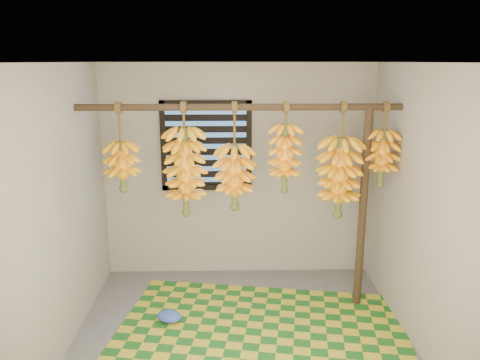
{
  "coord_description": "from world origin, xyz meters",
  "views": [
    {
      "loc": [
        -0.1,
        -3.61,
        2.41
      ],
      "look_at": [
        0.0,
        0.55,
        1.35
      ],
      "focal_mm": 35.0,
      "sensor_mm": 36.0,
      "label": 1
    }
  ],
  "objects_px": {
    "banana_bunch_c": "(235,177)",
    "banana_bunch_f": "(382,158)",
    "support_post": "(363,210)",
    "plastic_bag": "(169,316)",
    "banana_bunch_a": "(122,166)",
    "banana_bunch_d": "(285,158)",
    "banana_bunch_b": "(185,172)",
    "banana_bunch_e": "(339,178)",
    "woven_mat": "(260,344)"
  },
  "relations": [
    {
      "from": "support_post",
      "to": "banana_bunch_b",
      "type": "xyz_separation_m",
      "value": [
        -1.71,
        -0.0,
        0.39
      ]
    },
    {
      "from": "banana_bunch_a",
      "to": "banana_bunch_e",
      "type": "height_order",
      "value": "same"
    },
    {
      "from": "woven_mat",
      "to": "banana_bunch_a",
      "type": "height_order",
      "value": "banana_bunch_a"
    },
    {
      "from": "plastic_bag",
      "to": "banana_bunch_f",
      "type": "bearing_deg",
      "value": 8.92
    },
    {
      "from": "banana_bunch_d",
      "to": "banana_bunch_e",
      "type": "distance_m",
      "value": 0.56
    },
    {
      "from": "banana_bunch_a",
      "to": "banana_bunch_d",
      "type": "height_order",
      "value": "same"
    },
    {
      "from": "plastic_bag",
      "to": "banana_bunch_c",
      "type": "distance_m",
      "value": 1.46
    },
    {
      "from": "support_post",
      "to": "banana_bunch_a",
      "type": "height_order",
      "value": "banana_bunch_a"
    },
    {
      "from": "woven_mat",
      "to": "banana_bunch_c",
      "type": "distance_m",
      "value": 1.52
    },
    {
      "from": "plastic_bag",
      "to": "banana_bunch_d",
      "type": "bearing_deg",
      "value": 16.07
    },
    {
      "from": "banana_bunch_e",
      "to": "banana_bunch_f",
      "type": "distance_m",
      "value": 0.44
    },
    {
      "from": "banana_bunch_d",
      "to": "woven_mat",
      "type": "bearing_deg",
      "value": -110.77
    },
    {
      "from": "banana_bunch_d",
      "to": "banana_bunch_f",
      "type": "xyz_separation_m",
      "value": [
        0.92,
        0.0,
        -0.0
      ]
    },
    {
      "from": "woven_mat",
      "to": "banana_bunch_b",
      "type": "bearing_deg",
      "value": 133.81
    },
    {
      "from": "banana_bunch_e",
      "to": "woven_mat",
      "type": "bearing_deg",
      "value": -138.47
    },
    {
      "from": "banana_bunch_a",
      "to": "banana_bunch_b",
      "type": "distance_m",
      "value": 0.59
    },
    {
      "from": "woven_mat",
      "to": "banana_bunch_d",
      "type": "distance_m",
      "value": 1.69
    },
    {
      "from": "plastic_bag",
      "to": "banana_bunch_f",
      "type": "relative_size",
      "value": 0.31
    },
    {
      "from": "support_post",
      "to": "plastic_bag",
      "type": "distance_m",
      "value": 2.12
    },
    {
      "from": "banana_bunch_b",
      "to": "banana_bunch_d",
      "type": "relative_size",
      "value": 1.26
    },
    {
      "from": "banana_bunch_a",
      "to": "banana_bunch_b",
      "type": "relative_size",
      "value": 0.77
    },
    {
      "from": "banana_bunch_a",
      "to": "plastic_bag",
      "type": "bearing_deg",
      "value": -36.53
    },
    {
      "from": "banana_bunch_e",
      "to": "banana_bunch_a",
      "type": "bearing_deg",
      "value": -180.0
    },
    {
      "from": "plastic_bag",
      "to": "banana_bunch_b",
      "type": "xyz_separation_m",
      "value": [
        0.16,
        0.32,
        1.33
      ]
    },
    {
      "from": "plastic_bag",
      "to": "banana_bunch_c",
      "type": "xyz_separation_m",
      "value": [
        0.63,
        0.32,
        1.28
      ]
    },
    {
      "from": "banana_bunch_b",
      "to": "banana_bunch_c",
      "type": "height_order",
      "value": "same"
    },
    {
      "from": "support_post",
      "to": "banana_bunch_d",
      "type": "distance_m",
      "value": 0.93
    },
    {
      "from": "banana_bunch_b",
      "to": "banana_bunch_f",
      "type": "xyz_separation_m",
      "value": [
        1.86,
        0.0,
        0.13
      ]
    },
    {
      "from": "banana_bunch_a",
      "to": "banana_bunch_e",
      "type": "bearing_deg",
      "value": 0.0
    },
    {
      "from": "plastic_bag",
      "to": "banana_bunch_a",
      "type": "height_order",
      "value": "banana_bunch_a"
    },
    {
      "from": "plastic_bag",
      "to": "banana_bunch_e",
      "type": "height_order",
      "value": "banana_bunch_e"
    },
    {
      "from": "banana_bunch_a",
      "to": "banana_bunch_b",
      "type": "bearing_deg",
      "value": -0.0
    },
    {
      "from": "woven_mat",
      "to": "banana_bunch_e",
      "type": "xyz_separation_m",
      "value": [
        0.79,
        0.7,
        1.32
      ]
    },
    {
      "from": "woven_mat",
      "to": "plastic_bag",
      "type": "distance_m",
      "value": 0.92
    },
    {
      "from": "woven_mat",
      "to": "banana_bunch_e",
      "type": "distance_m",
      "value": 1.7
    },
    {
      "from": "support_post",
      "to": "plastic_bag",
      "type": "bearing_deg",
      "value": -170.38
    },
    {
      "from": "banana_bunch_b",
      "to": "banana_bunch_c",
      "type": "distance_m",
      "value": 0.47
    },
    {
      "from": "banana_bunch_f",
      "to": "banana_bunch_e",
      "type": "bearing_deg",
      "value": 180.0
    },
    {
      "from": "banana_bunch_b",
      "to": "banana_bunch_c",
      "type": "relative_size",
      "value": 1.06
    },
    {
      "from": "woven_mat",
      "to": "banana_bunch_c",
      "type": "height_order",
      "value": "banana_bunch_c"
    },
    {
      "from": "banana_bunch_c",
      "to": "banana_bunch_f",
      "type": "height_order",
      "value": "same"
    },
    {
      "from": "banana_bunch_b",
      "to": "banana_bunch_e",
      "type": "relative_size",
      "value": 0.98
    },
    {
      "from": "banana_bunch_f",
      "to": "support_post",
      "type": "bearing_deg",
      "value": 180.0
    },
    {
      "from": "woven_mat",
      "to": "banana_bunch_f",
      "type": "xyz_separation_m",
      "value": [
        1.19,
        0.7,
        1.51
      ]
    },
    {
      "from": "banana_bunch_a",
      "to": "banana_bunch_f",
      "type": "distance_m",
      "value": 2.46
    },
    {
      "from": "banana_bunch_b",
      "to": "banana_bunch_e",
      "type": "height_order",
      "value": "same"
    },
    {
      "from": "woven_mat",
      "to": "banana_bunch_f",
      "type": "bearing_deg",
      "value": 30.6
    },
    {
      "from": "banana_bunch_a",
      "to": "banana_bunch_d",
      "type": "bearing_deg",
      "value": -0.0
    },
    {
      "from": "support_post",
      "to": "plastic_bag",
      "type": "xyz_separation_m",
      "value": [
        -1.88,
        -0.32,
        -0.94
      ]
    },
    {
      "from": "woven_mat",
      "to": "banana_bunch_a",
      "type": "relative_size",
      "value": 3.15
    }
  ]
}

